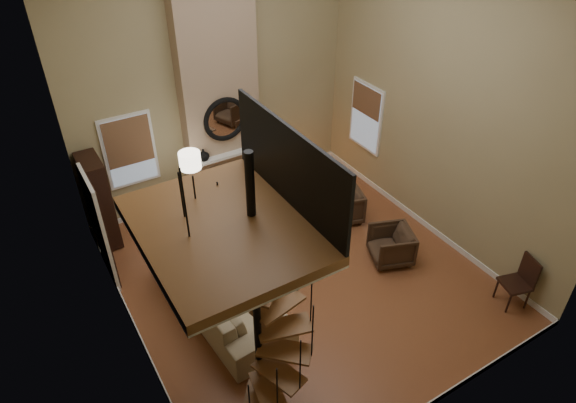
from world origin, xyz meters
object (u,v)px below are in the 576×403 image
sofa (220,293)px  accent_lamp (288,173)px  floor_lamp (191,166)px  hutch (99,201)px  armchair_near (345,204)px  armchair_far (395,245)px  coffee_table (296,251)px  side_chair (521,279)px

sofa → accent_lamp: (3.03, 2.80, -0.15)m
floor_lamp → hutch: bearing=165.4°
armchair_near → hutch: bearing=-96.3°
sofa → armchair_far: bearing=-103.3°
floor_lamp → accent_lamp: 2.73m
coffee_table → armchair_far: bearing=-28.0°
armchair_far → accent_lamp: bearing=-153.8°
side_chair → hutch: bearing=136.2°
sofa → armchair_far: 3.38m
hutch → accent_lamp: bearing=-0.8°
sofa → side_chair: (4.40, -2.47, 0.13)m
hutch → armchair_far: 5.66m
armchair_far → hutch: bearing=-106.2°
armchair_near → armchair_far: size_ratio=1.05×
floor_lamp → sofa: bearing=-103.7°
hutch → coffee_table: size_ratio=1.38×
floor_lamp → accent_lamp: size_ratio=3.25×
coffee_table → accent_lamp: accent_lamp is taller
hutch → sofa: bearing=-68.0°
armchair_far → floor_lamp: bearing=-116.0°
floor_lamp → accent_lamp: (2.44, 0.40, -1.16)m
accent_lamp → coffee_table: bearing=-118.4°
coffee_table → side_chair: bearing=-46.0°
hutch → armchair_near: (4.47, -1.86, -0.60)m
armchair_far → accent_lamp: (-0.31, 3.34, -0.10)m
armchair_far → side_chair: 2.21m
armchair_near → coffee_table: (-1.62, -0.66, -0.07)m
armchair_far → armchair_near: bearing=-158.4°
accent_lamp → hutch: bearing=179.2°
side_chair → floor_lamp: bearing=128.1°
armchair_near → accent_lamp: 1.83m
armchair_near → floor_lamp: (-2.73, 1.41, 1.06)m
hutch → floor_lamp: size_ratio=1.06×
floor_lamp → side_chair: (3.82, -4.87, -0.89)m
accent_lamp → armchair_near: bearing=-80.8°
floor_lamp → side_chair: 6.25m
sofa → coffee_table: size_ratio=2.15×
armchair_near → coffee_table: armchair_near is taller
side_chair → armchair_near: bearing=107.4°
accent_lamp → armchair_far: bearing=-84.7°
coffee_table → floor_lamp: 2.60m
sofa → accent_lamp: bearing=-51.4°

